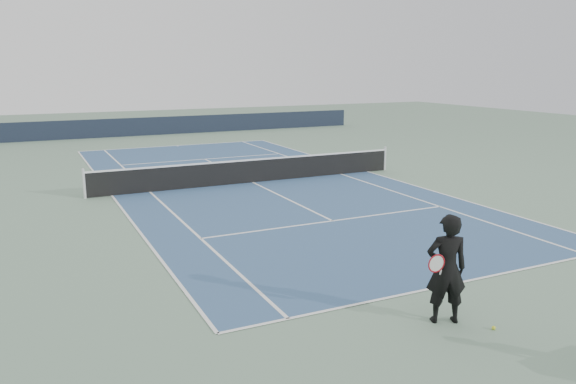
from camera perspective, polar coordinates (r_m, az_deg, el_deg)
name	(u,v)px	position (r m, az deg, el deg)	size (l,w,h in m)	color
ground	(253,183)	(22.61, -3.61, 0.96)	(80.00, 80.00, 0.00)	slate
court_surface	(253,182)	(22.60, -3.61, 0.97)	(10.97, 23.77, 0.01)	#33537A
tennis_net	(253,170)	(22.51, -3.62, 2.21)	(12.90, 0.10, 1.07)	silver
windscreen_far	(154,126)	(39.50, -13.48, 6.53)	(30.00, 0.25, 1.20)	black
tennis_player	(446,269)	(10.55, 15.79, -7.51)	(0.92, 0.80, 2.04)	black
tennis_ball	(494,328)	(10.88, 20.16, -12.82)	(0.07, 0.07, 0.07)	yellow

